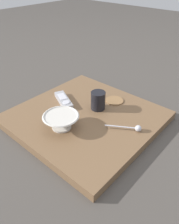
# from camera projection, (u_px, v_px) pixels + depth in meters

# --- Properties ---
(ground_plane) EXTENTS (6.00, 6.00, 0.00)m
(ground_plane) POSITION_uv_depth(u_px,v_px,m) (86.00, 121.00, 1.05)
(ground_plane) COLOR #47423D
(table) EXTENTS (0.61, 0.62, 0.04)m
(table) POSITION_uv_depth(u_px,v_px,m) (86.00, 118.00, 1.04)
(table) COLOR brown
(table) RESTS_ON ground
(cereal_bowl) EXTENTS (0.16, 0.16, 0.06)m
(cereal_bowl) POSITION_uv_depth(u_px,v_px,m) (61.00, 121.00, 0.93)
(cereal_bowl) COLOR beige
(cereal_bowl) RESTS_ON table
(coffee_mug) EXTENTS (0.07, 0.07, 0.09)m
(coffee_mug) POSITION_uv_depth(u_px,v_px,m) (98.00, 100.00, 1.05)
(coffee_mug) COLOR black
(coffee_mug) RESTS_ON table
(teaspoon) EXTENTS (0.09, 0.13, 0.03)m
(teaspoon) POSITION_uv_depth(u_px,v_px,m) (135.00, 128.00, 0.92)
(teaspoon) COLOR silver
(teaspoon) RESTS_ON table
(tv_remote_near) EXTENTS (0.11, 0.17, 0.03)m
(tv_remote_near) POSITION_uv_depth(u_px,v_px,m) (64.00, 100.00, 1.11)
(tv_remote_near) COLOR #9E9EA3
(tv_remote_near) RESTS_ON table
(drink_coaster) EXTENTS (0.09, 0.09, 0.01)m
(drink_coaster) POSITION_uv_depth(u_px,v_px,m) (114.00, 101.00, 1.13)
(drink_coaster) COLOR olive
(drink_coaster) RESTS_ON table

